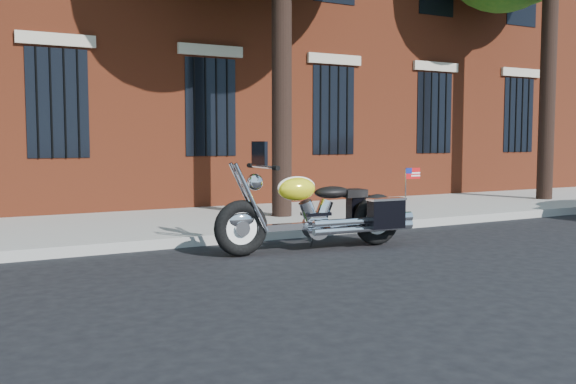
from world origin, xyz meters
TOP-DOWN VIEW (x-y plane):
  - ground at (0.00, 0.00)m, footprint 120.00×120.00m
  - curb at (0.00, 1.38)m, footprint 40.00×0.16m
  - sidewalk at (0.00, 3.26)m, footprint 40.00×3.60m
  - motorcycle at (-0.31, 0.20)m, footprint 2.97×0.93m

SIDE VIEW (x-z plane):
  - ground at x=0.00m, z-range 0.00..0.00m
  - curb at x=0.00m, z-range 0.00..0.15m
  - sidewalk at x=0.00m, z-range 0.00..0.15m
  - motorcycle at x=-0.31m, z-range -0.24..1.27m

